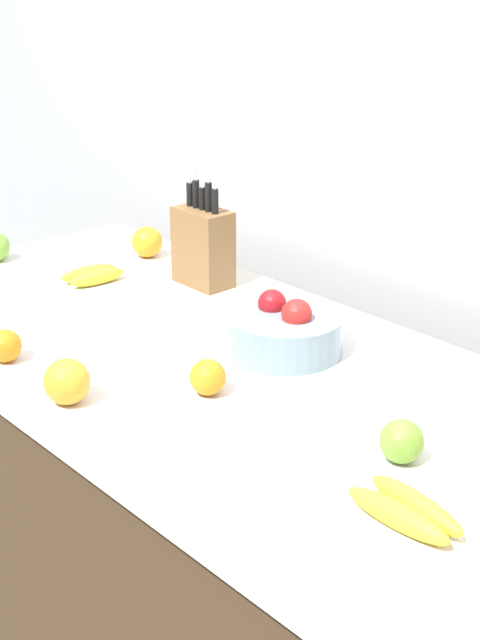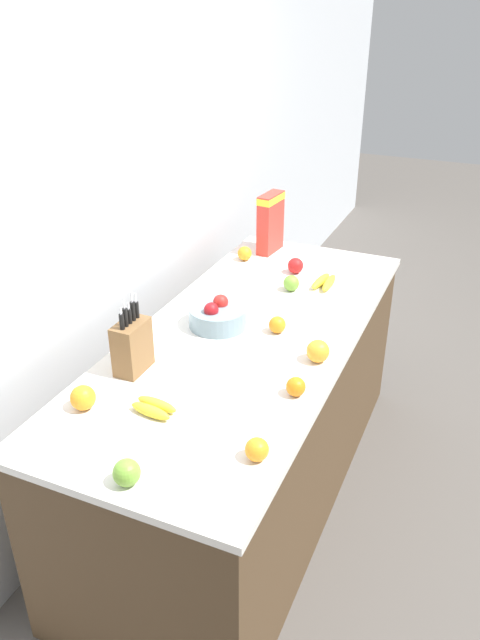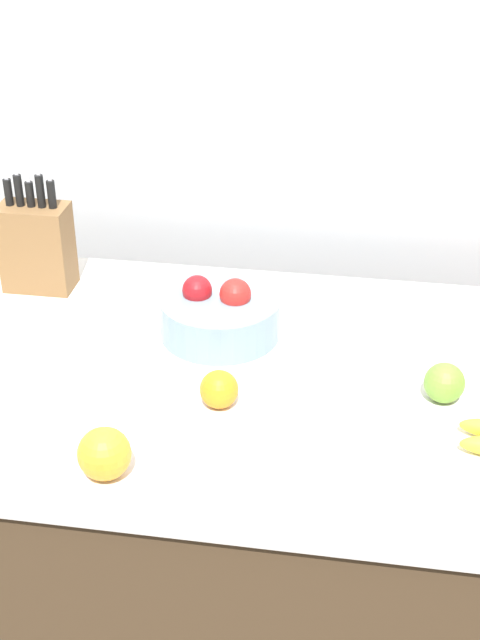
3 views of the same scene
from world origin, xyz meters
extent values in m
plane|color=#514C47|center=(0.00, 0.00, 0.00)|extent=(14.00, 14.00, 0.00)
cube|color=silver|center=(0.00, 0.65, 1.30)|extent=(9.00, 0.06, 2.60)
cube|color=#4C3823|center=(0.00, 0.00, 0.42)|extent=(2.08, 0.84, 0.84)
cube|color=silver|center=(0.00, 0.00, 0.85)|extent=(2.11, 0.87, 0.03)
cube|color=brown|center=(-0.44, 0.28, 0.97)|extent=(0.15, 0.09, 0.20)
cylinder|color=black|center=(-0.49, 0.28, 1.09)|extent=(0.02, 0.02, 0.06)
cube|color=silver|center=(-0.49, 0.28, 1.14)|extent=(0.01, 0.00, 0.03)
cylinder|color=black|center=(-0.46, 0.28, 1.10)|extent=(0.02, 0.02, 0.07)
cube|color=silver|center=(-0.46, 0.28, 1.15)|extent=(0.01, 0.00, 0.03)
cylinder|color=black|center=(-0.44, 0.28, 1.09)|extent=(0.02, 0.02, 0.06)
cube|color=silver|center=(-0.44, 0.28, 1.13)|extent=(0.01, 0.00, 0.03)
cylinder|color=black|center=(-0.41, 0.28, 1.10)|extent=(0.02, 0.02, 0.07)
cube|color=silver|center=(-0.41, 0.28, 1.16)|extent=(0.01, 0.00, 0.04)
cylinder|color=black|center=(-0.39, 0.28, 1.10)|extent=(0.02, 0.02, 0.06)
cube|color=silver|center=(-0.39, 0.28, 1.15)|extent=(0.01, 0.00, 0.04)
cube|color=red|center=(0.89, 0.24, 1.03)|extent=(0.19, 0.09, 0.32)
cube|color=yellow|center=(0.89, 0.24, 1.16)|extent=(0.19, 0.09, 0.04)
cylinder|color=gray|center=(0.01, 0.14, 0.91)|extent=(0.25, 0.25, 0.08)
sphere|color=red|center=(0.04, 0.14, 0.96)|extent=(0.07, 0.07, 0.07)
sphere|color=#A31419|center=(-0.04, 0.14, 0.96)|extent=(0.06, 0.06, 0.06)
ellipsoid|color=yellow|center=(0.57, -0.18, 0.89)|extent=(0.19, 0.04, 0.04)
ellipsoid|color=yellow|center=(0.57, -0.14, 0.89)|extent=(0.19, 0.06, 0.04)
ellipsoid|color=yellow|center=(-0.66, 0.07, 0.89)|extent=(0.06, 0.16, 0.04)
ellipsoid|color=yellow|center=(-0.62, 0.07, 0.89)|extent=(0.05, 0.16, 0.04)
sphere|color=red|center=(0.66, 0.02, 0.91)|extent=(0.08, 0.08, 0.08)
sphere|color=#6B9E33|center=(-0.97, -0.04, 0.91)|extent=(0.08, 0.08, 0.08)
sphere|color=#6B9E33|center=(0.46, -0.03, 0.90)|extent=(0.08, 0.08, 0.08)
sphere|color=orange|center=(-0.10, -0.34, 0.91)|extent=(0.09, 0.09, 0.09)
sphere|color=orange|center=(-0.72, -0.34, 0.90)|extent=(0.07, 0.07, 0.07)
sphere|color=orange|center=(-0.72, 0.30, 0.91)|extent=(0.09, 0.09, 0.09)
sphere|color=orange|center=(0.05, -0.12, 0.90)|extent=(0.07, 0.07, 0.07)
sphere|color=orange|center=(-0.35, -0.34, 0.90)|extent=(0.07, 0.07, 0.07)
sphere|color=orange|center=(0.71, 0.32, 0.90)|extent=(0.08, 0.08, 0.08)
camera|label=1|loc=(1.25, -1.10, 1.66)|focal=50.00mm
camera|label=2|loc=(-2.10, -0.89, 2.14)|focal=35.00mm
camera|label=3|loc=(0.30, -1.43, 1.84)|focal=50.00mm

